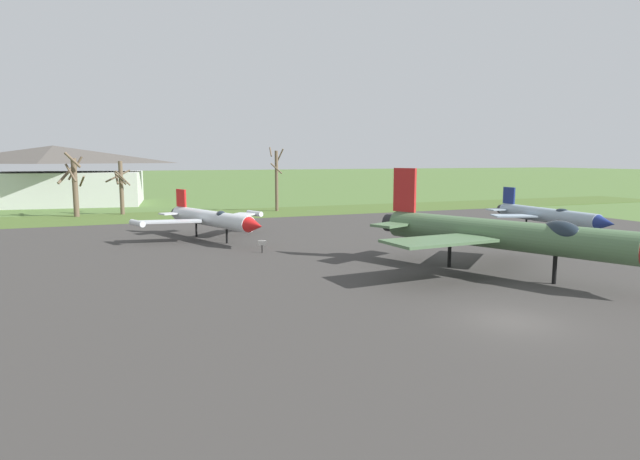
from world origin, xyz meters
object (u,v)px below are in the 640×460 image
jet_fighter_front_right (212,218)px  info_placard_rear_center (613,241)px  info_placard_front_right (262,245)px  visitor_building (55,176)px  jet_fighter_front_left (507,234)px  jet_fighter_rear_center (548,215)px

jet_fighter_front_right → info_placard_rear_center: size_ratio=13.72×
info_placard_front_right → visitor_building: (-17.36, 50.68, 3.67)m
jet_fighter_front_left → info_placard_front_right: 16.92m
info_placard_rear_center → visitor_building: (-43.00, 58.46, 3.69)m
info_placard_rear_center → jet_fighter_rear_center: bearing=88.3°
jet_fighter_front_right → visitor_building: 45.94m
jet_fighter_front_left → jet_fighter_front_right: bearing=123.6°
jet_fighter_front_right → info_placard_front_right: 7.80m
info_placard_front_right → jet_fighter_rear_center: bearing=-2.1°
info_placard_front_right → visitor_building: 53.69m
jet_fighter_front_right → jet_fighter_rear_center: (28.10, -8.31, -0.02)m
info_placard_front_right → jet_fighter_front_right: bearing=107.0°
jet_fighter_front_right → info_placard_front_right: size_ratio=13.69×
jet_fighter_front_right → info_placard_rear_center: bearing=-28.5°
info_placard_front_right → info_placard_rear_center: bearing=-16.9°
jet_fighter_front_left → visitor_building: size_ratio=0.64×
info_placard_rear_center → jet_fighter_front_left: bearing=-161.5°
jet_fighter_rear_center → info_placard_rear_center: size_ratio=13.89×
jet_fighter_front_right → jet_fighter_rear_center: 29.30m
info_placard_rear_center → visitor_building: size_ratio=0.04×
jet_fighter_rear_center → jet_fighter_front_left: bearing=-141.6°
info_placard_front_right → info_placard_rear_center: (25.65, -7.78, -0.02)m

